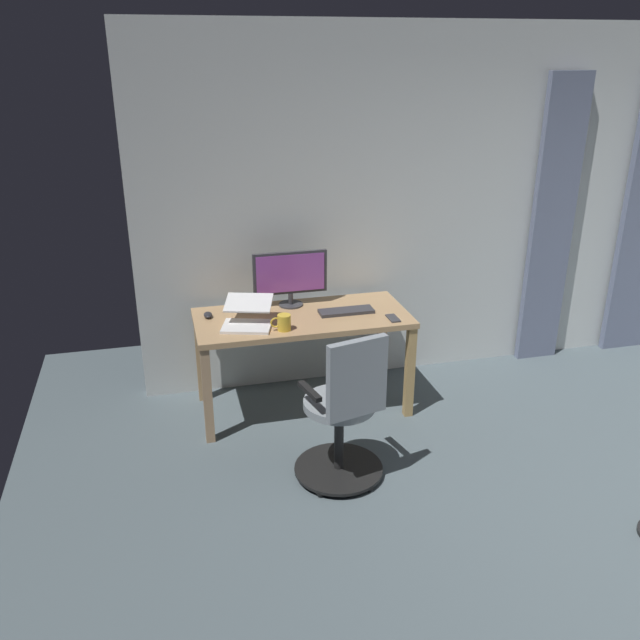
# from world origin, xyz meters

# --- Properties ---
(back_room_partition) EXTENTS (5.72, 0.10, 2.69)m
(back_room_partition) POSITION_xyz_m (0.00, -2.77, 1.35)
(back_room_partition) COLOR silver
(back_room_partition) RESTS_ON ground
(curtain_right_panel) EXTENTS (0.36, 0.06, 2.35)m
(curtain_right_panel) POSITION_xyz_m (-0.45, -2.66, 1.17)
(curtain_right_panel) COLOR slate
(curtain_right_panel) RESTS_ON ground
(desk) EXTENTS (1.52, 0.68, 0.74)m
(desk) POSITION_xyz_m (1.72, -2.28, 0.65)
(desk) COLOR tan
(desk) RESTS_ON ground
(office_chair) EXTENTS (0.56, 0.56, 1.00)m
(office_chair) POSITION_xyz_m (1.68, -1.33, 0.46)
(office_chair) COLOR black
(office_chair) RESTS_ON ground
(computer_monitor) EXTENTS (0.55, 0.18, 0.41)m
(computer_monitor) POSITION_xyz_m (1.76, -2.51, 0.97)
(computer_monitor) COLOR #333338
(computer_monitor) RESTS_ON desk
(computer_keyboard) EXTENTS (0.39, 0.13, 0.02)m
(computer_keyboard) POSITION_xyz_m (1.40, -2.26, 0.75)
(computer_keyboard) COLOR #333338
(computer_keyboard) RESTS_ON desk
(laptop) EXTENTS (0.41, 0.44, 0.17)m
(laptop) POSITION_xyz_m (2.12, -2.20, 0.80)
(laptop) COLOR white
(laptop) RESTS_ON desk
(computer_mouse) EXTENTS (0.06, 0.10, 0.04)m
(computer_mouse) POSITION_xyz_m (2.37, -2.41, 0.76)
(computer_mouse) COLOR #232328
(computer_mouse) RESTS_ON desk
(cell_phone_face_up) EXTENTS (0.07, 0.14, 0.01)m
(cell_phone_face_up) POSITION_xyz_m (1.11, -2.06, 0.74)
(cell_phone_face_up) COLOR #333338
(cell_phone_face_up) RESTS_ON desk
(mug_tea) EXTENTS (0.14, 0.09, 0.11)m
(mug_tea) POSITION_xyz_m (1.90, -2.06, 0.79)
(mug_tea) COLOR gold
(mug_tea) RESTS_ON desk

